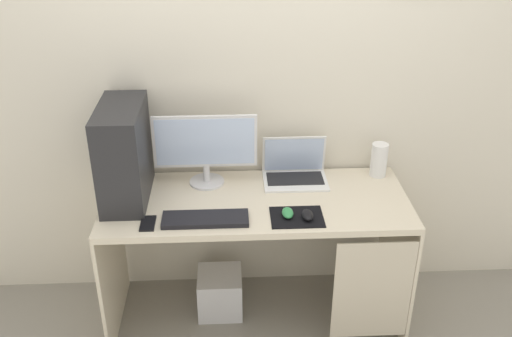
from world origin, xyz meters
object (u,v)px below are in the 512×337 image
(speaker, at_px, (379,160))
(cell_phone, at_px, (148,223))
(pc_tower, at_px, (124,153))
(laptop, at_px, (295,172))
(keyboard, at_px, (205,219))
(subwoofer, at_px, (220,292))
(mouse_right, at_px, (308,215))
(mouse_left, at_px, (288,213))
(monitor, at_px, (205,147))

(speaker, height_order, cell_phone, speaker)
(pc_tower, bearing_deg, laptop, 9.39)
(pc_tower, xyz_separation_m, keyboard, (0.41, -0.26, -0.24))
(keyboard, height_order, subwoofer, keyboard)
(keyboard, xyz_separation_m, mouse_right, (0.50, -0.00, 0.01))
(mouse_left, xyz_separation_m, cell_phone, (-0.68, -0.03, -0.02))
(mouse_right, xyz_separation_m, subwoofer, (-0.45, 0.26, -0.67))
(speaker, distance_m, mouse_left, 0.69)
(subwoofer, bearing_deg, mouse_left, -33.20)
(monitor, xyz_separation_m, cell_phone, (-0.27, -0.39, -0.21))
(keyboard, height_order, mouse_right, mouse_right)
(laptop, xyz_separation_m, mouse_right, (0.02, -0.41, -0.03))
(mouse_right, xyz_separation_m, cell_phone, (-0.77, -0.01, -0.02))
(laptop, height_order, keyboard, laptop)
(keyboard, bearing_deg, mouse_right, -0.58)
(monitor, xyz_separation_m, mouse_left, (0.41, -0.36, -0.20))
(speaker, xyz_separation_m, mouse_left, (-0.55, -0.41, -0.07))
(mouse_right, height_order, subwoofer, mouse_right)
(monitor, distance_m, mouse_left, 0.58)
(mouse_left, bearing_deg, subwoofer, 146.80)
(speaker, bearing_deg, mouse_right, -136.13)
(monitor, xyz_separation_m, speaker, (0.95, 0.05, -0.12))
(speaker, relative_size, keyboard, 0.45)
(laptop, height_order, speaker, laptop)
(keyboard, bearing_deg, cell_phone, -176.97)
(laptop, xyz_separation_m, subwoofer, (-0.43, -0.15, -0.70))
(pc_tower, bearing_deg, keyboard, -32.36)
(mouse_left, distance_m, subwoofer, 0.79)
(keyboard, distance_m, subwoofer, 0.71)
(cell_phone, bearing_deg, subwoofer, 39.07)
(laptop, distance_m, speaker, 0.47)
(pc_tower, relative_size, monitor, 0.92)
(monitor, height_order, mouse_left, monitor)
(laptop, relative_size, cell_phone, 2.67)
(pc_tower, distance_m, mouse_right, 0.97)
(mouse_right, bearing_deg, speaker, 43.87)
(laptop, height_order, mouse_right, laptop)
(monitor, height_order, keyboard, monitor)
(monitor, height_order, mouse_right, monitor)
(speaker, height_order, mouse_left, speaker)
(speaker, distance_m, keyboard, 1.04)
(laptop, height_order, subwoofer, laptop)
(keyboard, xyz_separation_m, subwoofer, (0.05, 0.25, -0.66))
(pc_tower, relative_size, speaker, 2.65)
(pc_tower, xyz_separation_m, speaker, (1.35, 0.17, -0.16))
(laptop, height_order, mouse_left, laptop)
(keyboard, bearing_deg, monitor, 90.34)
(monitor, bearing_deg, mouse_left, -41.54)
(laptop, relative_size, mouse_right, 3.62)
(pc_tower, relative_size, mouse_left, 5.23)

